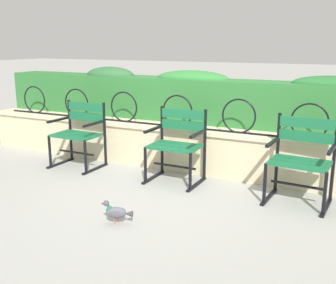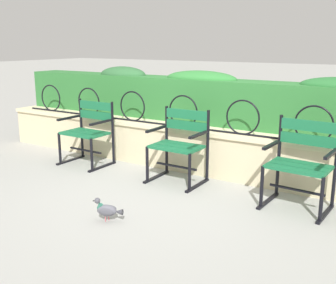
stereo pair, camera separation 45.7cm
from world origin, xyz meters
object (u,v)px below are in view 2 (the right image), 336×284
at_px(park_chair_left, 88,130).
at_px(park_chair_right, 301,162).
at_px(park_chair_centre, 180,143).
at_px(pigeon_near_chairs, 107,210).

height_order(park_chair_left, park_chair_right, park_chair_right).
bearing_deg(park_chair_centre, park_chair_left, -178.82).
xyz_separation_m(park_chair_left, pigeon_near_chairs, (1.46, -1.34, -0.36)).
relative_size(park_chair_left, park_chair_centre, 0.99).
bearing_deg(park_chair_left, park_chair_right, -0.27).
bearing_deg(park_chair_left, pigeon_near_chairs, -42.49).
relative_size(park_chair_centre, park_chair_right, 0.97).
height_order(park_chair_right, pigeon_near_chairs, park_chair_right).
distance_m(park_chair_left, park_chair_right, 2.88).
xyz_separation_m(park_chair_centre, pigeon_near_chairs, (0.02, -1.37, -0.36)).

